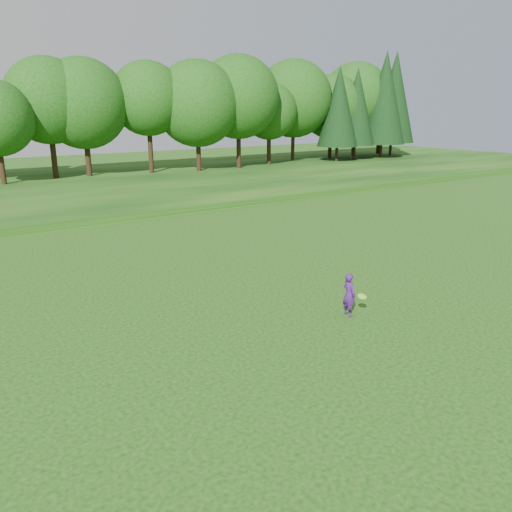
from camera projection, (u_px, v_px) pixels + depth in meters
ground at (284, 353)px, 14.26m from camera, size 140.00×140.00×0.00m
berm at (29, 191)px, 40.91m from camera, size 130.00×30.00×0.60m
walking_path at (79, 225)px, 29.98m from camera, size 130.00×1.60×0.04m
treeline at (7, 92)px, 41.85m from camera, size 104.00×7.00×15.00m
woman at (349, 295)px, 16.68m from camera, size 0.50×0.89×1.49m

